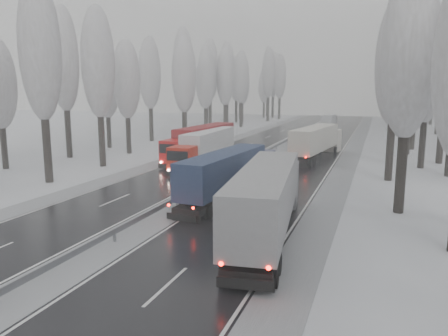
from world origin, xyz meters
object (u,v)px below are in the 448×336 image
Objects in this scene: box_truck_distant at (329,121)px; truck_red_white at (206,145)px; truck_grey_tarp at (268,195)px; truck_blue_box at (230,171)px; truck_red_red at (202,140)px; truck_cream_box at (317,140)px.

truck_red_white is at bearing -92.52° from box_truck_distant.
truck_grey_tarp reaches higher than truck_blue_box.
truck_red_white is 0.95× the size of truck_red_red.
truck_blue_box is 0.93× the size of truck_red_red.
truck_grey_tarp is at bearing -56.94° from truck_red_red.
truck_red_white is at bearing -57.98° from truck_red_red.
truck_blue_box is at bearing -57.94° from truck_red_red.
truck_red_white reaches higher than truck_blue_box.
truck_cream_box is 14.11m from truck_red_white.
truck_grey_tarp reaches higher than truck_red_white.
truck_grey_tarp is 9.33m from truck_blue_box.
truck_red_white is at bearing 123.67° from truck_blue_box.
box_truck_distant is (-0.23, 70.44, -0.76)m from truck_blue_box.
truck_grey_tarp is 24.67m from truck_red_white.
truck_grey_tarp is 78.51m from box_truck_distant.
truck_cream_box is at bearing 24.65° from truck_red_red.
truck_grey_tarp reaches higher than truck_cream_box.
box_truck_distant is at bearing 102.21° from truck_cream_box.
truck_grey_tarp is 1.05× the size of truck_red_red.
truck_red_red reaches higher than truck_blue_box.
truck_cream_box is 48.49m from box_truck_distant.
truck_grey_tarp is at bearing -61.81° from truck_red_white.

